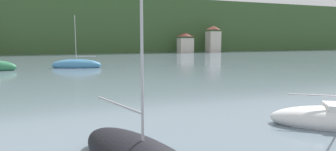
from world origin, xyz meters
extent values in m
cube|color=#38562D|center=(0.00, 160.98, 10.28)|extent=(352.00, 67.53, 20.56)
cube|color=beige|center=(35.27, 121.23, 2.69)|extent=(5.17, 4.03, 5.38)
pyramid|color=brown|center=(35.27, 121.23, 6.69)|extent=(5.43, 4.24, 1.41)
cube|color=beige|center=(47.03, 121.40, 3.97)|extent=(4.57, 4.37, 7.94)
pyramid|color=brown|center=(47.03, 121.40, 9.36)|extent=(4.80, 4.59, 1.53)
ellipsoid|color=teal|center=(-6.14, 73.95, 0.45)|extent=(8.76, 5.06, 2.02)
cylinder|color=#B7B7BC|center=(-6.14, 73.95, 4.95)|extent=(0.10, 0.10, 7.89)
cylinder|color=#ADADB2|center=(-4.54, 73.42, 1.96)|extent=(3.22, 1.16, 0.09)
cylinder|color=#ADADB2|center=(4.11, 33.78, 1.71)|extent=(2.36, 1.70, 0.08)
cylinder|color=#ADADB2|center=(-6.91, 32.89, 2.25)|extent=(1.09, 3.49, 0.09)
camera|label=1|loc=(-9.01, 21.81, 4.74)|focal=31.24mm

